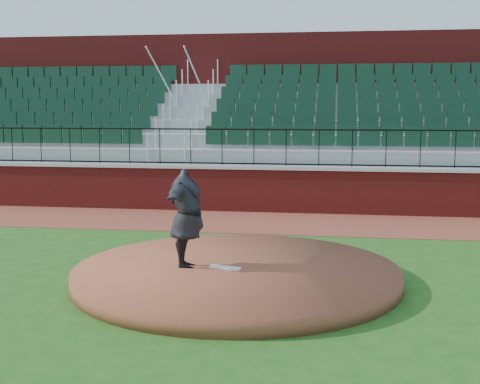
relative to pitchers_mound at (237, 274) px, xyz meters
name	(u,v)px	position (x,y,z in m)	size (l,w,h in m)	color
ground	(227,278)	(-0.20, 0.16, -0.12)	(90.00, 90.00, 0.00)	#214F16
warning_track	(263,222)	(-0.20, 5.56, -0.12)	(34.00, 3.20, 0.01)	brown
field_wall	(270,191)	(-0.20, 7.16, 0.47)	(34.00, 0.35, 1.20)	maroon
wall_cap	(270,167)	(-0.20, 7.16, 1.12)	(34.00, 0.45, 0.10)	#B7B7B7
wall_railing	(270,148)	(-0.20, 7.16, 1.67)	(34.00, 0.05, 1.00)	black
seating_stands	(279,126)	(-0.20, 9.88, 2.18)	(34.00, 5.10, 4.60)	gray
concourse_wall	(286,111)	(-0.20, 12.68, 2.62)	(34.00, 0.50, 5.50)	maroon
pitchers_mound	(237,274)	(0.00, 0.00, 0.00)	(5.50, 5.50, 0.25)	brown
pitching_rubber	(225,268)	(-0.17, -0.15, 0.14)	(0.54, 0.13, 0.04)	white
pitcher	(187,218)	(-0.83, -0.11, 0.96)	(2.05, 0.56, 1.67)	black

